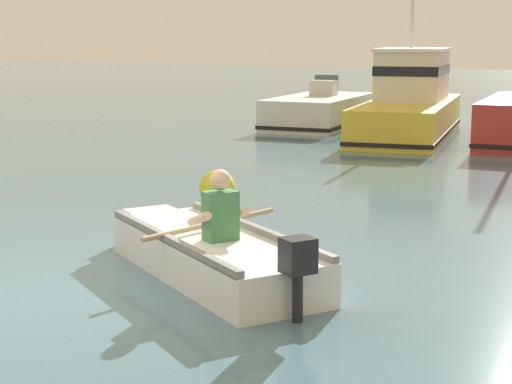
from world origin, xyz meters
The scene contains 5 objects.
ground_plane centered at (0.00, 0.00, 0.00)m, with size 120.00×120.00×0.00m, color slate.
rowboat_with_person centered at (1.08, 1.20, 0.25)m, with size 3.40×2.58×1.19m.
moored_boat_white centered at (-4.08, 15.65, 0.41)m, with size 2.50×4.70×1.44m.
moored_boat_yellow centered at (-1.12, 14.68, 0.82)m, with size 3.16×6.78×3.96m.
mooring_buoy centered at (-0.78, 4.44, 0.28)m, with size 0.55×0.55×0.55m, color yellow.
Camera 1 is at (5.63, -6.28, 2.54)m, focal length 58.94 mm.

